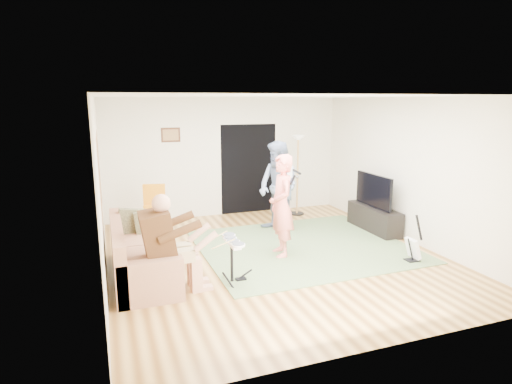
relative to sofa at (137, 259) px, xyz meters
The scene contains 19 objects.
floor 2.32m from the sofa, ahead, with size 6.00×6.00×0.00m, color brown.
walls 2.53m from the sofa, ahead, with size 5.50×6.00×2.70m, color beige, non-canonical shape.
ceiling 3.33m from the sofa, ahead, with size 6.00×6.00×0.00m, color white.
window_blinds 1.38m from the sofa, 143.43° to the left, with size 2.05×2.05×0.00m, color brown.
doorway 4.29m from the sofa, 47.67° to the left, with size 2.10×2.10×0.00m, color black.
picture_frame 3.67m from the sofa, 71.50° to the left, with size 0.42×0.03×0.32m, color #3F2314.
area_rug 3.02m from the sofa, ahead, with size 3.70×3.22×0.02m, color #587245.
sofa is the anchor object (origin of this frame).
drummer 0.82m from the sofa, 56.50° to the right, with size 0.92×0.51×1.41m.
drum_kit 1.45m from the sofa, 26.66° to the right, with size 0.37×0.66×0.68m.
singer 2.50m from the sofa, ahead, with size 0.64×0.42×1.76m, color #F8786C.
microphone 2.82m from the sofa, ahead, with size 0.06×0.06×0.24m, color black, non-canonical shape.
guitarist 3.26m from the sofa, 25.61° to the left, with size 0.90×0.70×1.86m, color slate.
guitar_held 3.51m from the sofa, 24.14° to the left, with size 0.12×0.60×0.26m, color white, non-canonical shape.
guitar_spare 4.47m from the sofa, 11.31° to the right, with size 0.29×0.26×0.80m.
torchiere_lamp 4.72m from the sofa, 33.44° to the left, with size 0.33×0.33×1.86m.
dining_chair 1.89m from the sofa, 75.85° to the left, with size 0.53×0.56×1.05m.
tv_cabinet 4.87m from the sofa, ahead, with size 0.40×1.40×0.50m, color black.
television 4.85m from the sofa, ahead, with size 0.06×1.13×0.66m, color black.
Camera 1 is at (-2.67, -6.48, 2.64)m, focal length 30.00 mm.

